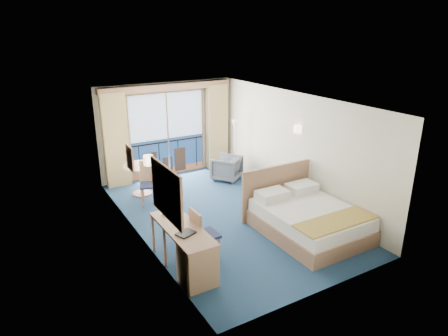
% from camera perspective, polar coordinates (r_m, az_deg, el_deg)
% --- Properties ---
extents(floor, '(6.50, 6.50, 0.00)m').
position_cam_1_polar(floor, '(9.35, -0.03, -6.76)').
color(floor, navy).
rests_on(floor, ground).
extents(room_walls, '(4.04, 6.54, 2.72)m').
position_cam_1_polar(room_walls, '(8.71, -0.03, 3.78)').
color(room_walls, silver).
rests_on(room_walls, ground).
extents(balcony_door, '(2.36, 0.03, 2.52)m').
position_cam_1_polar(balcony_door, '(11.67, -8.06, 4.45)').
color(balcony_door, navy).
rests_on(balcony_door, room_walls).
extents(curtain_left, '(0.65, 0.22, 2.55)m').
position_cam_1_polar(curtain_left, '(11.03, -15.21, 3.78)').
color(curtain_left, tan).
rests_on(curtain_left, room_walls).
extents(curtain_right, '(0.65, 0.22, 2.55)m').
position_cam_1_polar(curtain_right, '(12.16, -1.00, 5.90)').
color(curtain_right, tan).
rests_on(curtain_right, room_walls).
extents(pelmet, '(3.80, 0.25, 0.18)m').
position_cam_1_polar(pelmet, '(11.28, -8.13, 11.38)').
color(pelmet, tan).
rests_on(pelmet, room_walls).
extents(mirror, '(0.05, 1.25, 0.95)m').
position_cam_1_polar(mirror, '(6.69, -8.20, -3.48)').
color(mirror, tan).
rests_on(mirror, room_walls).
extents(wall_print, '(0.04, 0.42, 0.52)m').
position_cam_1_polar(wall_print, '(8.41, -13.30, 1.39)').
color(wall_print, tan).
rests_on(wall_print, room_walls).
extents(sconce_left, '(0.18, 0.18, 0.18)m').
position_cam_1_polar(sconce_left, '(7.39, -10.75, 1.10)').
color(sconce_left, beige).
rests_on(sconce_left, room_walls).
extents(sconce_right, '(0.18, 0.18, 0.18)m').
position_cam_1_polar(sconce_right, '(9.67, 10.46, 5.49)').
color(sconce_right, beige).
rests_on(sconce_right, room_walls).
extents(bed, '(1.91, 2.27, 1.20)m').
position_cam_1_polar(bed, '(8.65, 11.77, -7.02)').
color(bed, tan).
rests_on(bed, ground).
extents(nightstand, '(0.45, 0.43, 0.60)m').
position_cam_1_polar(nightstand, '(9.96, 9.50, -3.46)').
color(nightstand, tan).
rests_on(nightstand, ground).
extents(phone, '(0.20, 0.16, 0.08)m').
position_cam_1_polar(phone, '(9.86, 9.65, -1.60)').
color(phone, silver).
rests_on(phone, nightstand).
extents(armchair, '(1.03, 1.03, 0.68)m').
position_cam_1_polar(armchair, '(11.37, 0.37, -0.00)').
color(armchair, '#4A515A').
rests_on(armchair, ground).
extents(floor_lamp, '(0.23, 0.23, 1.64)m').
position_cam_1_polar(floor_lamp, '(11.49, 1.54, 4.92)').
color(floor_lamp, silver).
rests_on(floor_lamp, ground).
extents(desk, '(0.59, 1.72, 0.80)m').
position_cam_1_polar(desk, '(6.96, -4.27, -12.62)').
color(desk, tan).
rests_on(desk, ground).
extents(desk_chair, '(0.46, 0.45, 1.03)m').
position_cam_1_polar(desk_chair, '(7.44, -3.25, -9.10)').
color(desk_chair, '#1D2444').
rests_on(desk_chair, ground).
extents(folder, '(0.36, 0.32, 0.03)m').
position_cam_1_polar(folder, '(6.92, -5.48, -9.27)').
color(folder, black).
rests_on(folder, desk).
extents(desk_lamp, '(0.11, 0.11, 0.41)m').
position_cam_1_polar(desk_lamp, '(7.51, -8.75, -4.53)').
color(desk_lamp, silver).
rests_on(desk_lamp, desk).
extents(round_table, '(0.89, 0.89, 0.80)m').
position_cam_1_polar(round_table, '(10.49, -11.81, -0.60)').
color(round_table, tan).
rests_on(round_table, ground).
extents(table_chair_a, '(0.43, 0.42, 0.87)m').
position_cam_1_polar(table_chair_a, '(10.57, -8.95, -0.93)').
color(table_chair_a, '#1D2444').
rests_on(table_chair_a, ground).
extents(table_chair_b, '(0.60, 0.61, 1.07)m').
position_cam_1_polar(table_chair_b, '(9.93, -10.57, -1.71)').
color(table_chair_b, '#1D2444').
rests_on(table_chair_b, ground).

